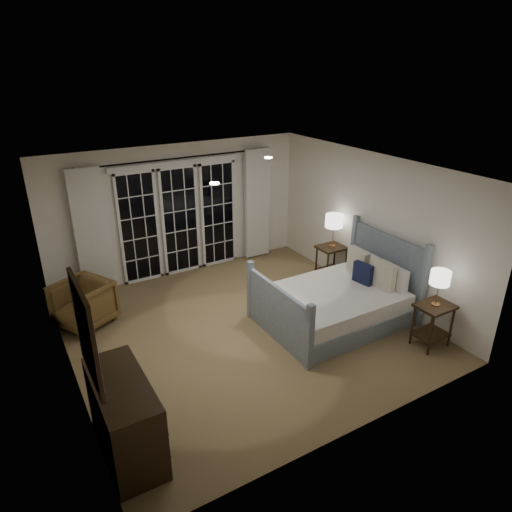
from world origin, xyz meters
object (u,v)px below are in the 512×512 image
bed (337,302)px  nightstand_right (331,258)px  lamp_left (440,278)px  nightstand_left (433,319)px  dresser (125,417)px  lamp_right (334,221)px  armchair (83,304)px

bed → nightstand_right: bed is taller
lamp_left → nightstand_left: bearing=90.0°
nightstand_right → lamp_left: size_ratio=1.28×
nightstand_left → dresser: size_ratio=0.54×
bed → dresser: bearing=-165.5°
nightstand_right → lamp_right: bearing=0.0°
bed → lamp_left: size_ratio=4.12×
lamp_right → dresser: 5.05m
bed → lamp_left: bearing=-59.5°
nightstand_right → armchair: (-4.38, 0.71, -0.09)m
bed → nightstand_right: size_ratio=3.23×
lamp_right → armchair: 4.51m
lamp_right → dresser: (-4.51, -2.15, -0.73)m
nightstand_right → dresser: (-4.51, -2.15, -0.01)m
lamp_left → armchair: 5.35m
bed → nightstand_right: 1.49m
lamp_left → nightstand_right: bearing=87.0°
nightstand_right → armchair: 4.44m
armchair → dresser: 2.87m
bed → nightstand_right: bearing=54.6°
lamp_left → lamp_right: (0.13, 2.46, 0.08)m
nightstand_left → bed: bearing=120.5°
nightstand_left → nightstand_right: bearing=87.0°
bed → nightstand_left: bearing=-59.5°
armchair → nightstand_right: bearing=52.7°
nightstand_left → dresser: dresser is taller
lamp_left → armchair: (-4.25, 3.17, -0.73)m
nightstand_right → nightstand_left: bearing=-93.0°
nightstand_left → nightstand_right: size_ratio=0.98×
bed → dresser: size_ratio=1.76×
nightstand_right → lamp_right: size_ratio=1.10×
nightstand_right → armchair: bearing=170.7°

